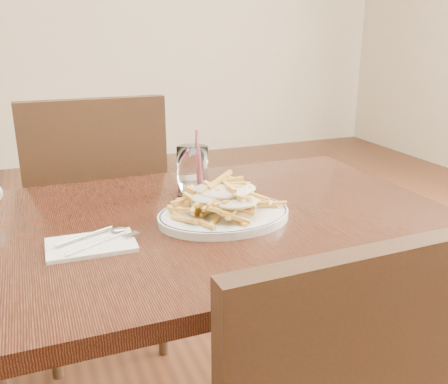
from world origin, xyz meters
name	(u,v)px	position (x,y,z in m)	size (l,w,h in m)	color
table	(206,246)	(0.00, 0.00, 0.67)	(1.20, 0.80, 0.75)	black
chair_far	(98,215)	(-0.19, 0.62, 0.55)	(0.46, 0.46, 0.98)	black
fries_plate	(224,215)	(0.03, -0.04, 0.76)	(0.38, 0.35, 0.02)	white
loaded_fries	(224,196)	(0.03, -0.04, 0.81)	(0.25, 0.20, 0.07)	gold
napkin	(91,245)	(-0.28, -0.07, 0.75)	(0.18, 0.12, 0.01)	white
cutlery	(90,241)	(-0.28, -0.07, 0.76)	(0.18, 0.14, 0.01)	silver
water_glass	(193,175)	(0.02, 0.16, 0.81)	(0.08, 0.08, 0.19)	white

